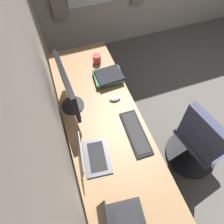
# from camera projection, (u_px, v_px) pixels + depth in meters

# --- Properties ---
(wall_back) EXTENTS (4.96, 0.10, 2.60)m
(wall_back) POSITION_uv_depth(u_px,v_px,m) (40.00, 139.00, 0.88)
(wall_back) COLOR beige
(wall_back) RESTS_ON ground
(desk) EXTENTS (2.16, 0.65, 0.73)m
(desk) POSITION_uv_depth(u_px,v_px,m) (107.00, 131.00, 1.61)
(desk) COLOR #936D47
(desk) RESTS_ON ground
(drawer_pedestal) EXTENTS (0.40, 0.51, 0.69)m
(drawer_pedestal) POSITION_uv_depth(u_px,v_px,m) (105.00, 148.00, 1.87)
(drawer_pedestal) COLOR #936D47
(drawer_pedestal) RESTS_ON ground
(monitor_primary) EXTENTS (0.52, 0.20, 0.42)m
(monitor_primary) POSITION_uv_depth(u_px,v_px,m) (68.00, 88.00, 1.47)
(monitor_primary) COLOR black
(monitor_primary) RESTS_ON desk
(laptop_leftmost) EXTENTS (0.32, 0.27, 0.19)m
(laptop_leftmost) POSITION_uv_depth(u_px,v_px,m) (90.00, 156.00, 1.38)
(laptop_leftmost) COLOR #595B60
(laptop_leftmost) RESTS_ON desk
(keyboard_main) EXTENTS (0.42, 0.15, 0.02)m
(keyboard_main) POSITION_uv_depth(u_px,v_px,m) (136.00, 133.00, 1.52)
(keyboard_main) COLOR black
(keyboard_main) RESTS_ON desk
(mouse_main) EXTENTS (0.06, 0.10, 0.03)m
(mouse_main) POSITION_uv_depth(u_px,v_px,m) (115.00, 98.00, 1.70)
(mouse_main) COLOR silver
(mouse_main) RESTS_ON desk
(book_stack_near) EXTENTS (0.24, 0.29, 0.08)m
(book_stack_near) POSITION_uv_depth(u_px,v_px,m) (108.00, 76.00, 1.81)
(book_stack_near) COLOR black
(book_stack_near) RESTS_ON desk
(coffee_mug) EXTENTS (0.12, 0.08, 0.09)m
(coffee_mug) POSITION_uv_depth(u_px,v_px,m) (97.00, 59.00, 1.93)
(coffee_mug) COLOR #A53338
(coffee_mug) RESTS_ON desk
(office_chair) EXTENTS (0.56, 0.59, 0.97)m
(office_chair) POSITION_uv_depth(u_px,v_px,m) (200.00, 142.00, 1.78)
(office_chair) COLOR #383D56
(office_chair) RESTS_ON ground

